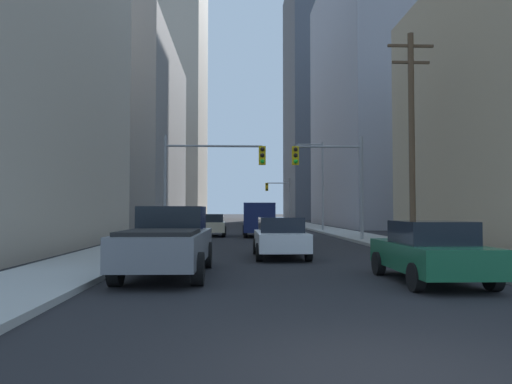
# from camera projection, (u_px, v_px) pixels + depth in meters

# --- Properties ---
(ground_plane) EXTENTS (400.00, 400.00, 0.00)m
(ground_plane) POSITION_uv_depth(u_px,v_px,m) (386.00, 377.00, 5.03)
(ground_plane) COLOR black
(sidewalk_left) EXTENTS (2.91, 160.00, 0.15)m
(sidewalk_left) POSITION_uv_depth(u_px,v_px,m) (194.00, 225.00, 54.67)
(sidewalk_left) COLOR #9E9E99
(sidewalk_left) RESTS_ON ground
(sidewalk_right) EXTENTS (2.91, 160.00, 0.15)m
(sidewalk_right) POSITION_uv_depth(u_px,v_px,m) (304.00, 225.00, 55.22)
(sidewalk_right) COLOR #9E9E99
(sidewalk_right) RESTS_ON ground
(pickup_truck_grey) EXTENTS (2.20, 5.44, 1.90)m
(pickup_truck_grey) POSITION_uv_depth(u_px,v_px,m) (169.00, 241.00, 12.94)
(pickup_truck_grey) COLOR slate
(pickup_truck_grey) RESTS_ON ground
(cargo_van_navy) EXTENTS (2.17, 5.28, 2.26)m
(cargo_van_navy) POSITION_uv_depth(u_px,v_px,m) (259.00, 217.00, 31.96)
(cargo_van_navy) COLOR #141E4C
(cargo_van_navy) RESTS_ON ground
(sedan_green) EXTENTS (1.95, 4.23, 1.52)m
(sedan_green) POSITION_uv_depth(u_px,v_px,m) (430.00, 251.00, 11.64)
(sedan_green) COLOR #195938
(sedan_green) RESTS_ON ground
(sedan_white) EXTENTS (1.95, 4.20, 1.52)m
(sedan_white) POSITION_uv_depth(u_px,v_px,m) (280.00, 237.00, 17.71)
(sedan_white) COLOR white
(sedan_white) RESTS_ON ground
(sedan_beige) EXTENTS (1.95, 4.24, 1.52)m
(sedan_beige) POSITION_uv_depth(u_px,v_px,m) (212.00, 225.00, 32.31)
(sedan_beige) COLOR #C6B793
(sedan_beige) RESTS_ON ground
(traffic_signal_near_left) EXTENTS (5.74, 0.44, 6.00)m
(traffic_signal_near_left) POSITION_uv_depth(u_px,v_px,m) (210.00, 168.00, 26.39)
(traffic_signal_near_left) COLOR gray
(traffic_signal_near_left) RESTS_ON ground
(traffic_signal_near_right) EXTENTS (4.08, 0.44, 6.00)m
(traffic_signal_near_right) POSITION_uv_depth(u_px,v_px,m) (331.00, 170.00, 26.69)
(traffic_signal_near_right) COLOR gray
(traffic_signal_near_right) RESTS_ON ground
(traffic_signal_far_right) EXTENTS (3.30, 0.44, 6.00)m
(traffic_signal_far_right) POSITION_uv_depth(u_px,v_px,m) (279.00, 193.00, 62.67)
(traffic_signal_far_right) COLOR gray
(traffic_signal_far_right) RESTS_ON ground
(utility_pole_right) EXTENTS (2.20, 0.28, 10.22)m
(utility_pole_right) POSITION_uv_depth(u_px,v_px,m) (412.00, 134.00, 22.22)
(utility_pole_right) COLOR brown
(utility_pole_right) RESTS_ON ground
(street_lamp_right) EXTENTS (2.43, 0.32, 7.50)m
(street_lamp_right) POSITION_uv_depth(u_px,v_px,m) (318.00, 177.00, 39.33)
(street_lamp_right) COLOR gray
(street_lamp_right) RESTS_ON ground
(building_left_mid_office) EXTENTS (21.65, 25.67, 21.06)m
(building_left_mid_office) POSITION_uv_depth(u_px,v_px,m) (81.00, 135.00, 54.76)
(building_left_mid_office) COLOR gray
(building_left_mid_office) RESTS_ON ground
(building_left_far_tower) EXTENTS (16.87, 27.54, 69.06)m
(building_left_far_tower) POSITION_uv_depth(u_px,v_px,m) (162.00, 49.00, 95.19)
(building_left_far_tower) COLOR #B7A893
(building_left_far_tower) RESTS_ON ground
(building_right_mid_block) EXTENTS (15.96, 26.04, 30.16)m
(building_right_mid_block) POSITION_uv_depth(u_px,v_px,m) (396.00, 96.00, 54.80)
(building_right_mid_block) COLOR #93939E
(building_right_mid_block) RESTS_ON ground
(building_right_far_highrise) EXTENTS (22.80, 21.07, 47.70)m
(building_right_far_highrise) POSITION_uv_depth(u_px,v_px,m) (345.00, 100.00, 94.41)
(building_right_far_highrise) COLOR #4C515B
(building_right_far_highrise) RESTS_ON ground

